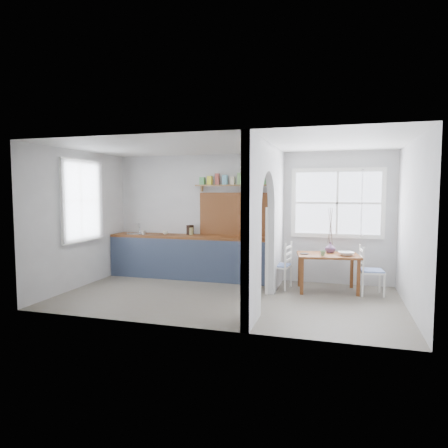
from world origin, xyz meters
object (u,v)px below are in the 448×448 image
(chair_right, at_px, (372,270))
(kettle, at_px, (246,232))
(dining_table, at_px, (328,273))
(chair_left, at_px, (279,265))
(vase, at_px, (330,248))

(chair_right, bearing_deg, kettle, 74.96)
(dining_table, distance_m, chair_left, 0.90)
(vase, bearing_deg, kettle, 176.66)
(kettle, height_order, vase, kettle)
(dining_table, xyz_separation_m, chair_right, (0.75, -0.05, 0.09))
(dining_table, relative_size, kettle, 5.00)
(chair_right, xyz_separation_m, vase, (-0.72, 0.25, 0.34))
(chair_right, relative_size, kettle, 3.99)
(chair_left, xyz_separation_m, chair_right, (1.65, -0.03, -0.01))
(dining_table, height_order, kettle, kettle)
(vase, bearing_deg, chair_right, -19.21)
(dining_table, bearing_deg, chair_left, 172.50)
(chair_right, bearing_deg, dining_table, 79.14)
(chair_left, distance_m, vase, 1.01)
(dining_table, relative_size, chair_right, 1.25)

